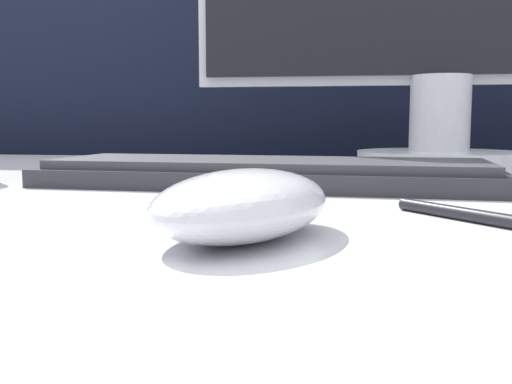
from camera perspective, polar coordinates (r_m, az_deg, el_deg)
name	(u,v)px	position (r m, az deg, el deg)	size (l,w,h in m)	color
partition_panel	(295,166)	(1.12, 3.77, 2.45)	(5.00, 0.03, 1.37)	black
computer_mouse_near	(244,204)	(0.29, -1.17, -1.17)	(0.11, 0.14, 0.03)	silver
keyboard	(267,173)	(0.54, 1.09, 1.83)	(0.42, 0.16, 0.02)	#28282D
pen	(506,221)	(0.35, 22.67, -2.57)	(0.10, 0.13, 0.01)	black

